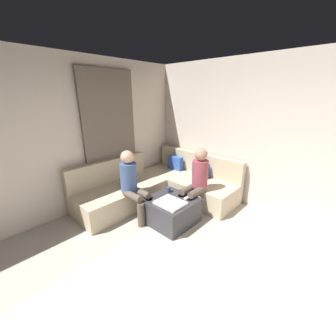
% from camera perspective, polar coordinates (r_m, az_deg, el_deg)
% --- Properties ---
extents(wall_back, '(6.00, 0.12, 2.70)m').
position_cam_1_polar(wall_back, '(3.96, 31.99, 6.12)').
color(wall_back, beige).
rests_on(wall_back, ground_plane).
extents(wall_left, '(0.12, 6.00, 2.70)m').
position_cam_1_polar(wall_left, '(3.82, -32.97, 5.55)').
color(wall_left, beige).
rests_on(wall_left, ground_plane).
extents(curtain_panel, '(0.06, 1.10, 2.50)m').
position_cam_1_polar(curtain_panel, '(4.25, -15.32, 7.73)').
color(curtain_panel, '#726659').
rests_on(curtain_panel, ground_plane).
extents(area_rug, '(2.60, 2.20, 0.01)m').
position_cam_1_polar(area_rug, '(2.46, 0.28, -37.44)').
color(area_rug, beige).
rests_on(area_rug, ground_plane).
extents(sectional_couch, '(2.10, 2.55, 0.87)m').
position_cam_1_polar(sectional_couch, '(4.31, -2.16, -4.97)').
color(sectional_couch, '#C6B593').
rests_on(sectional_couch, ground_plane).
extents(ottoman, '(0.76, 0.76, 0.42)m').
position_cam_1_polar(ottoman, '(3.60, 0.74, -11.53)').
color(ottoman, '#333338').
rests_on(ottoman, ground_plane).
extents(folded_blanket, '(0.44, 0.36, 0.04)m').
position_cam_1_polar(folded_blanket, '(3.35, 0.65, -9.54)').
color(folded_blanket, white).
rests_on(folded_blanket, ottoman).
extents(coffee_mug, '(0.08, 0.08, 0.10)m').
position_cam_1_polar(coffee_mug, '(3.73, 0.10, -5.90)').
color(coffee_mug, '#334C72').
rests_on(coffee_mug, ottoman).
extents(game_remote, '(0.05, 0.15, 0.02)m').
position_cam_1_polar(game_remote, '(3.54, 5.36, -8.08)').
color(game_remote, white).
rests_on(game_remote, ottoman).
extents(person_on_couch_back, '(0.30, 0.60, 1.20)m').
position_cam_1_polar(person_on_couch_back, '(3.70, 7.84, -3.09)').
color(person_on_couch_back, brown).
rests_on(person_on_couch_back, ground_plane).
extents(person_on_couch_side, '(0.60, 0.30, 1.20)m').
position_cam_1_polar(person_on_couch_side, '(3.58, -9.72, -4.01)').
color(person_on_couch_side, brown).
rests_on(person_on_couch_side, ground_plane).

